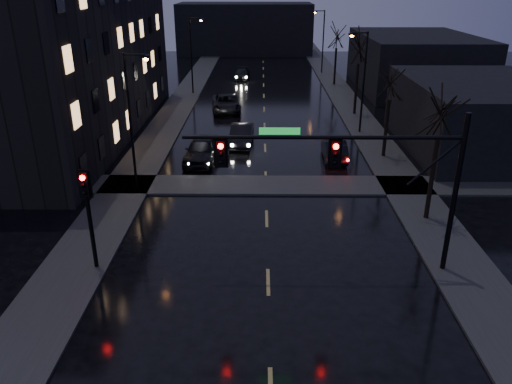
{
  "coord_description": "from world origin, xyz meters",
  "views": [
    {
      "loc": [
        -0.34,
        -9.71,
        11.7
      ],
      "look_at": [
        -0.53,
        10.1,
        3.2
      ],
      "focal_mm": 35.0,
      "sensor_mm": 36.0,
      "label": 1
    }
  ],
  "objects_px": {
    "oncoming_car_c": "(226,103)",
    "oncoming_car_d": "(242,74)",
    "oncoming_car_a": "(202,150)",
    "oncoming_car_b": "(241,135)",
    "lead_car": "(334,149)"
  },
  "relations": [
    {
      "from": "lead_car",
      "to": "oncoming_car_d",
      "type": "bearing_deg",
      "value": -74.66
    },
    {
      "from": "oncoming_car_a",
      "to": "lead_car",
      "type": "xyz_separation_m",
      "value": [
        9.21,
        0.6,
        -0.15
      ]
    },
    {
      "from": "oncoming_car_c",
      "to": "oncoming_car_d",
      "type": "relative_size",
      "value": 1.24
    },
    {
      "from": "oncoming_car_a",
      "to": "oncoming_car_c",
      "type": "height_order",
      "value": "oncoming_car_a"
    },
    {
      "from": "oncoming_car_d",
      "to": "oncoming_car_c",
      "type": "bearing_deg",
      "value": -90.07
    },
    {
      "from": "oncoming_car_a",
      "to": "oncoming_car_c",
      "type": "relative_size",
      "value": 0.91
    },
    {
      "from": "oncoming_car_b",
      "to": "lead_car",
      "type": "xyz_separation_m",
      "value": [
        6.62,
        -3.26,
        -0.04
      ]
    },
    {
      "from": "oncoming_car_d",
      "to": "lead_car",
      "type": "xyz_separation_m",
      "value": [
        7.55,
        -30.25,
        0.06
      ]
    },
    {
      "from": "oncoming_car_a",
      "to": "lead_car",
      "type": "distance_m",
      "value": 9.23
    },
    {
      "from": "oncoming_car_a",
      "to": "oncoming_car_b",
      "type": "height_order",
      "value": "oncoming_car_a"
    },
    {
      "from": "oncoming_car_b",
      "to": "oncoming_car_d",
      "type": "bearing_deg",
      "value": 95.44
    },
    {
      "from": "oncoming_car_c",
      "to": "lead_car",
      "type": "xyz_separation_m",
      "value": [
        8.46,
        -13.73,
        -0.06
      ]
    },
    {
      "from": "oncoming_car_b",
      "to": "oncoming_car_d",
      "type": "height_order",
      "value": "oncoming_car_b"
    },
    {
      "from": "lead_car",
      "to": "oncoming_car_c",
      "type": "bearing_deg",
      "value": -57.06
    },
    {
      "from": "oncoming_car_c",
      "to": "oncoming_car_d",
      "type": "height_order",
      "value": "oncoming_car_c"
    }
  ]
}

